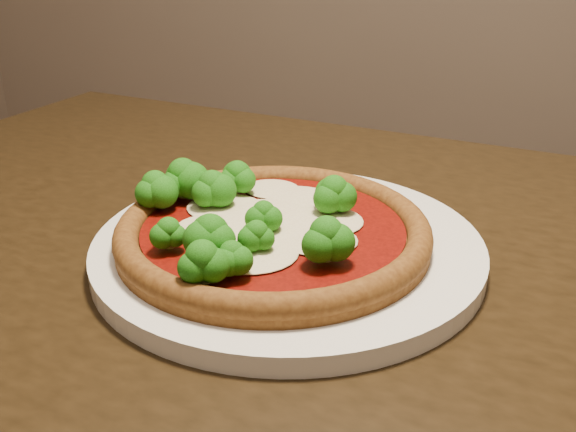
% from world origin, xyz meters
% --- Properties ---
extents(dining_table, '(1.41, 0.92, 0.75)m').
position_xyz_m(dining_table, '(0.02, 0.24, 0.65)').
color(dining_table, black).
rests_on(dining_table, floor).
extents(plate, '(0.36, 0.36, 0.02)m').
position_xyz_m(plate, '(-0.05, 0.22, 0.76)').
color(plate, white).
rests_on(plate, dining_table).
extents(pizza, '(0.28, 0.28, 0.06)m').
position_xyz_m(pizza, '(-0.07, 0.21, 0.78)').
color(pizza, brown).
rests_on(pizza, plate).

